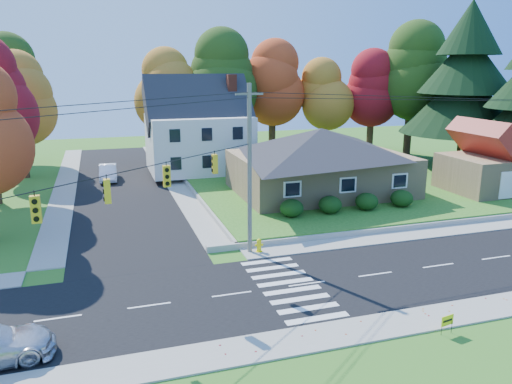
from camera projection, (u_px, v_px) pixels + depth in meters
ground at (307, 284)px, 25.68m from camera, size 120.00×120.00×0.00m
road_main at (307, 284)px, 25.68m from camera, size 90.00×8.00×0.02m
road_cross at (121, 184)px, 47.37m from camera, size 8.00×44.00×0.02m
sidewalk_north at (274, 250)px, 30.29m from camera, size 90.00×2.00×0.08m
sidewalk_south at (354, 331)px, 21.05m from camera, size 90.00×2.00×0.08m
lawn at (345, 178)px, 48.83m from camera, size 30.00×30.00×0.50m
ranch_house at (320, 160)px, 42.01m from camera, size 14.60×10.60×5.40m
colonial_house at (199, 130)px, 50.45m from camera, size 10.40×8.40×9.60m
garage at (490, 164)px, 42.50m from camera, size 7.30×6.30×4.60m
hedge_row at (349, 203)px, 36.65m from camera, size 10.70×1.70×1.27m
traffic_infrastructure at (296, 181)px, 25.62m from camera, size 38.10×10.66×10.00m
tree_lot_0 at (169, 91)px, 54.49m from camera, size 6.72×6.72×12.51m
tree_lot_1 at (224, 78)px, 55.00m from camera, size 7.84×7.84×14.60m
tree_lot_2 at (272, 83)px, 57.84m from camera, size 7.28×7.28×13.56m
tree_lot_3 at (323, 94)px, 58.99m from camera, size 6.16×6.16×11.47m
tree_lot_4 at (372, 89)px, 59.66m from camera, size 6.72×6.72×12.51m
tree_lot_5 at (412, 72)px, 58.50m from camera, size 8.40×8.40×15.64m
conifer_east_a at (466, 81)px, 51.61m from camera, size 12.80×12.80×16.96m
tree_west_2 at (17, 99)px, 48.38m from camera, size 6.72×6.72×12.51m
tree_west_3 at (6, 83)px, 54.87m from camera, size 7.84×7.84×14.60m
white_car at (108, 173)px, 48.81m from camera, size 1.75×4.68×1.53m
fire_hydrant at (259, 246)px, 29.90m from camera, size 0.50×0.40×0.89m
yard_sign at (447, 321)px, 20.75m from camera, size 0.67×0.15×0.85m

